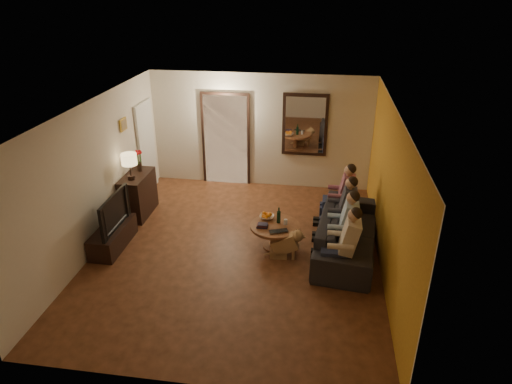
# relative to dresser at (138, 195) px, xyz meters

# --- Properties ---
(floor) EXTENTS (5.00, 6.00, 0.01)m
(floor) POSITION_rel_dresser_xyz_m (2.25, -1.11, -0.44)
(floor) COLOR #482613
(floor) RESTS_ON ground
(ceiling) EXTENTS (5.00, 6.00, 0.01)m
(ceiling) POSITION_rel_dresser_xyz_m (2.25, -1.11, 2.16)
(ceiling) COLOR white
(ceiling) RESTS_ON back_wall
(back_wall) EXTENTS (5.00, 0.02, 2.60)m
(back_wall) POSITION_rel_dresser_xyz_m (2.25, 1.89, 0.86)
(back_wall) COLOR beige
(back_wall) RESTS_ON floor
(front_wall) EXTENTS (5.00, 0.02, 2.60)m
(front_wall) POSITION_rel_dresser_xyz_m (2.25, -4.11, 0.86)
(front_wall) COLOR beige
(front_wall) RESTS_ON floor
(left_wall) EXTENTS (0.02, 6.00, 2.60)m
(left_wall) POSITION_rel_dresser_xyz_m (-0.25, -1.11, 0.86)
(left_wall) COLOR beige
(left_wall) RESTS_ON floor
(right_wall) EXTENTS (0.02, 6.00, 2.60)m
(right_wall) POSITION_rel_dresser_xyz_m (4.75, -1.11, 0.86)
(right_wall) COLOR beige
(right_wall) RESTS_ON floor
(orange_accent) EXTENTS (0.01, 6.00, 2.60)m
(orange_accent) POSITION_rel_dresser_xyz_m (4.74, -1.11, 0.86)
(orange_accent) COLOR #BD7D20
(orange_accent) RESTS_ON right_wall
(kitchen_doorway) EXTENTS (1.00, 0.06, 2.10)m
(kitchen_doorway) POSITION_rel_dresser_xyz_m (1.45, 1.87, 0.61)
(kitchen_doorway) COLOR #FFE0A5
(kitchen_doorway) RESTS_ON floor
(door_trim) EXTENTS (1.12, 0.04, 2.22)m
(door_trim) POSITION_rel_dresser_xyz_m (1.45, 1.86, 0.61)
(door_trim) COLOR black
(door_trim) RESTS_ON floor
(fridge_glimpse) EXTENTS (0.45, 0.03, 1.70)m
(fridge_glimpse) POSITION_rel_dresser_xyz_m (1.70, 1.87, 0.46)
(fridge_glimpse) COLOR silver
(fridge_glimpse) RESTS_ON floor
(mirror_frame) EXTENTS (1.00, 0.05, 1.40)m
(mirror_frame) POSITION_rel_dresser_xyz_m (3.25, 1.85, 1.06)
(mirror_frame) COLOR black
(mirror_frame) RESTS_ON back_wall
(mirror_glass) EXTENTS (0.86, 0.02, 1.26)m
(mirror_glass) POSITION_rel_dresser_xyz_m (3.25, 1.82, 1.06)
(mirror_glass) COLOR white
(mirror_glass) RESTS_ON back_wall
(white_door) EXTENTS (0.06, 0.85, 2.04)m
(white_door) POSITION_rel_dresser_xyz_m (-0.21, 1.19, 0.58)
(white_door) COLOR white
(white_door) RESTS_ON floor
(framed_art) EXTENTS (0.03, 0.28, 0.24)m
(framed_art) POSITION_rel_dresser_xyz_m (-0.22, 0.19, 1.41)
(framed_art) COLOR #B28C33
(framed_art) RESTS_ON left_wall
(art_canvas) EXTENTS (0.01, 0.22, 0.18)m
(art_canvas) POSITION_rel_dresser_xyz_m (-0.21, 0.19, 1.41)
(art_canvas) COLOR brown
(art_canvas) RESTS_ON left_wall
(dresser) EXTENTS (0.45, 0.98, 0.87)m
(dresser) POSITION_rel_dresser_xyz_m (0.00, 0.00, 0.00)
(dresser) COLOR black
(dresser) RESTS_ON floor
(table_lamp) EXTENTS (0.30, 0.30, 0.54)m
(table_lamp) POSITION_rel_dresser_xyz_m (0.00, -0.22, 0.71)
(table_lamp) COLOR beige
(table_lamp) RESTS_ON dresser
(flower_vase) EXTENTS (0.14, 0.14, 0.44)m
(flower_vase) POSITION_rel_dresser_xyz_m (0.00, 0.22, 0.66)
(flower_vase) COLOR red
(flower_vase) RESTS_ON dresser
(tv_stand) EXTENTS (0.45, 1.18, 0.39)m
(tv_stand) POSITION_rel_dresser_xyz_m (0.00, -1.28, -0.24)
(tv_stand) COLOR black
(tv_stand) RESTS_ON floor
(tv) EXTENTS (1.11, 0.15, 0.64)m
(tv) POSITION_rel_dresser_xyz_m (0.00, -1.28, 0.27)
(tv) COLOR black
(tv) RESTS_ON tv_stand
(sofa) EXTENTS (2.56, 1.26, 0.72)m
(sofa) POSITION_rel_dresser_xyz_m (4.19, -0.78, -0.08)
(sofa) COLOR black
(sofa) RESTS_ON floor
(person_a) EXTENTS (0.60, 0.40, 1.20)m
(person_a) POSITION_rel_dresser_xyz_m (4.09, -1.68, 0.16)
(person_a) COLOR tan
(person_a) RESTS_ON sofa
(person_b) EXTENTS (0.60, 0.40, 1.20)m
(person_b) POSITION_rel_dresser_xyz_m (4.09, -1.08, 0.16)
(person_b) COLOR tan
(person_b) RESTS_ON sofa
(person_c) EXTENTS (0.60, 0.40, 1.20)m
(person_c) POSITION_rel_dresser_xyz_m (4.09, -0.48, 0.16)
(person_c) COLOR tan
(person_c) RESTS_ON sofa
(person_d) EXTENTS (0.60, 0.40, 1.20)m
(person_d) POSITION_rel_dresser_xyz_m (4.09, 0.12, 0.16)
(person_d) COLOR tan
(person_d) RESTS_ON sofa
(dog) EXTENTS (0.58, 0.28, 0.56)m
(dog) POSITION_rel_dresser_xyz_m (3.10, -1.19, -0.16)
(dog) COLOR #A5824C
(dog) RESTS_ON floor
(coffee_table) EXTENTS (1.09, 1.09, 0.45)m
(coffee_table) POSITION_rel_dresser_xyz_m (2.91, -0.87, -0.21)
(coffee_table) COLOR brown
(coffee_table) RESTS_ON floor
(bowl) EXTENTS (0.26, 0.26, 0.06)m
(bowl) POSITION_rel_dresser_xyz_m (2.73, -0.65, 0.04)
(bowl) COLOR white
(bowl) RESTS_ON coffee_table
(oranges) EXTENTS (0.20, 0.20, 0.08)m
(oranges) POSITION_rel_dresser_xyz_m (2.73, -0.65, 0.11)
(oranges) COLOR orange
(oranges) RESTS_ON bowl
(wine_bottle) EXTENTS (0.07, 0.07, 0.31)m
(wine_bottle) POSITION_rel_dresser_xyz_m (2.96, -0.77, 0.17)
(wine_bottle) COLOR black
(wine_bottle) RESTS_ON coffee_table
(wine_glass) EXTENTS (0.06, 0.06, 0.10)m
(wine_glass) POSITION_rel_dresser_xyz_m (3.09, -0.82, 0.06)
(wine_glass) COLOR silver
(wine_glass) RESTS_ON coffee_table
(book_stack) EXTENTS (0.20, 0.15, 0.07)m
(book_stack) POSITION_rel_dresser_xyz_m (2.69, -0.97, 0.05)
(book_stack) COLOR black
(book_stack) RESTS_ON coffee_table
(laptop) EXTENTS (0.38, 0.31, 0.03)m
(laptop) POSITION_rel_dresser_xyz_m (3.01, -1.15, 0.03)
(laptop) COLOR black
(laptop) RESTS_ON coffee_table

